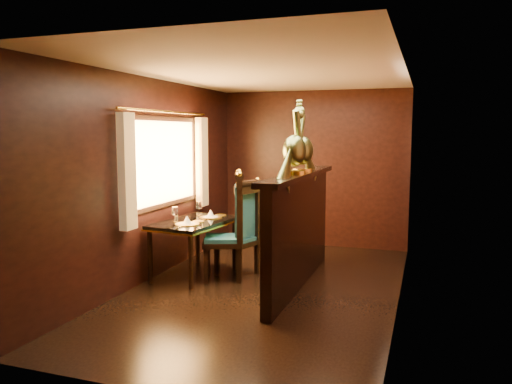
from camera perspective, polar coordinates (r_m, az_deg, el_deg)
ground at (r=5.97m, az=1.10°, el=-11.05°), size 5.00×5.00×0.00m
room_shell at (r=5.73m, az=0.38°, el=4.32°), size 3.04×5.04×2.52m
partition at (r=5.99m, az=4.93°, el=-3.97°), size 0.26×2.70×1.36m
dining_table at (r=6.45m, az=-7.06°, el=-3.88°), size 0.87×1.28×0.91m
chair_left at (r=6.23m, az=-2.67°, el=-3.51°), size 0.64×0.66×1.37m
chair_right at (r=6.33m, az=-1.37°, el=-3.86°), size 0.57×0.59×1.26m
peacock_left at (r=5.63m, az=4.44°, el=6.32°), size 0.27×0.71×0.85m
peacock_right at (r=6.01m, az=5.39°, el=6.15°), size 0.25×0.68×0.81m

